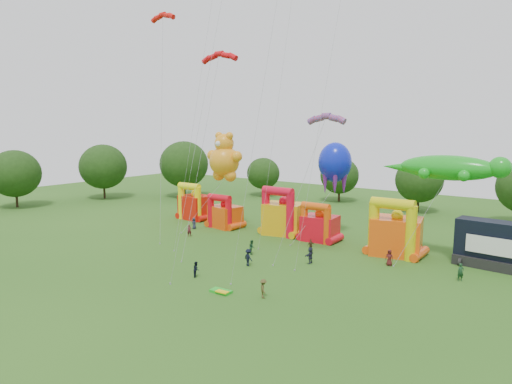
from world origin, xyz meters
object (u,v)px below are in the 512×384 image
Objects in this scene: teddy_bear_kite at (215,180)px; spectator_4 at (311,245)px; bouncy_castle_0 at (194,205)px; bouncy_castle_2 at (283,216)px; gecko_kite at (431,202)px; spectator_0 at (194,223)px; octopus_kite at (325,188)px; stage_trailer at (496,246)px.

teddy_bear_kite is 9.42× the size of spectator_4.
teddy_bear_kite reaches higher than bouncy_castle_0.
bouncy_castle_2 is 20.97m from gecko_kite.
bouncy_castle_2 reaches higher than spectator_0.
octopus_kite is 20.32m from spectator_0.
gecko_kite is at bearing -3.70° from bouncy_castle_2.
gecko_kite is (30.94, 1.17, -0.38)m from teddy_bear_kite.
gecko_kite reaches higher than spectator_4.
stage_trailer is at bearing 0.34° from bouncy_castle_0.
teddy_bear_kite is at bearing -58.40° from spectator_4.
gecko_kite is 14.74m from spectator_4.
spectator_4 is at bearing -161.66° from gecko_kite.
gecko_kite is at bearing 2.17° from teddy_bear_kite.
octopus_kite is 8.55× the size of spectator_4.
gecko_kite is 33.73m from spectator_0.
spectator_4 is (20.26, -0.55, -0.08)m from spectator_0.
teddy_bear_kite is 8.56× the size of spectator_0.
teddy_bear_kite is 1.04× the size of gecko_kite.
stage_trailer is at bearing 16.68° from gecko_kite.
teddy_bear_kite is (-37.46, -3.13, 4.80)m from stage_trailer.
bouncy_castle_0 is 38.34m from gecko_kite.
stage_trailer is 39.93m from spectator_0.
bouncy_castle_0 is at bearing -179.66° from stage_trailer.
gecko_kite is 8.21× the size of spectator_0.
gecko_kite reaches higher than spectator_0.
bouncy_castle_2 is (17.55, -0.37, 0.29)m from bouncy_castle_0.
spectator_4 is (2.18, -7.55, -6.15)m from octopus_kite.
teddy_bear_kite is at bearing -166.58° from bouncy_castle_2.
octopus_kite is at bearing 176.31° from stage_trailer.
spectator_4 is (25.31, -5.91, -1.56)m from bouncy_castle_0.
spectator_0 is at bearing -46.66° from bouncy_castle_0.
bouncy_castle_0 is 0.88× the size of bouncy_castle_2.
teddy_bear_kite is at bearing -175.23° from stage_trailer.
stage_trailer is 20.28m from spectator_4.
stage_trailer is (44.55, 0.26, 0.15)m from bouncy_castle_0.
bouncy_castle_2 is at bearing 13.42° from teddy_bear_kite.
spectator_4 is at bearing 2.03° from spectator_0.
stage_trailer is at bearing -3.69° from octopus_kite.
octopus_kite is (-21.42, 1.38, 4.44)m from stage_trailer.
bouncy_castle_0 is 0.74× the size of stage_trailer.
stage_trailer is at bearing 1.34° from bouncy_castle_2.
spectator_0 is 1.10× the size of spectator_4.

